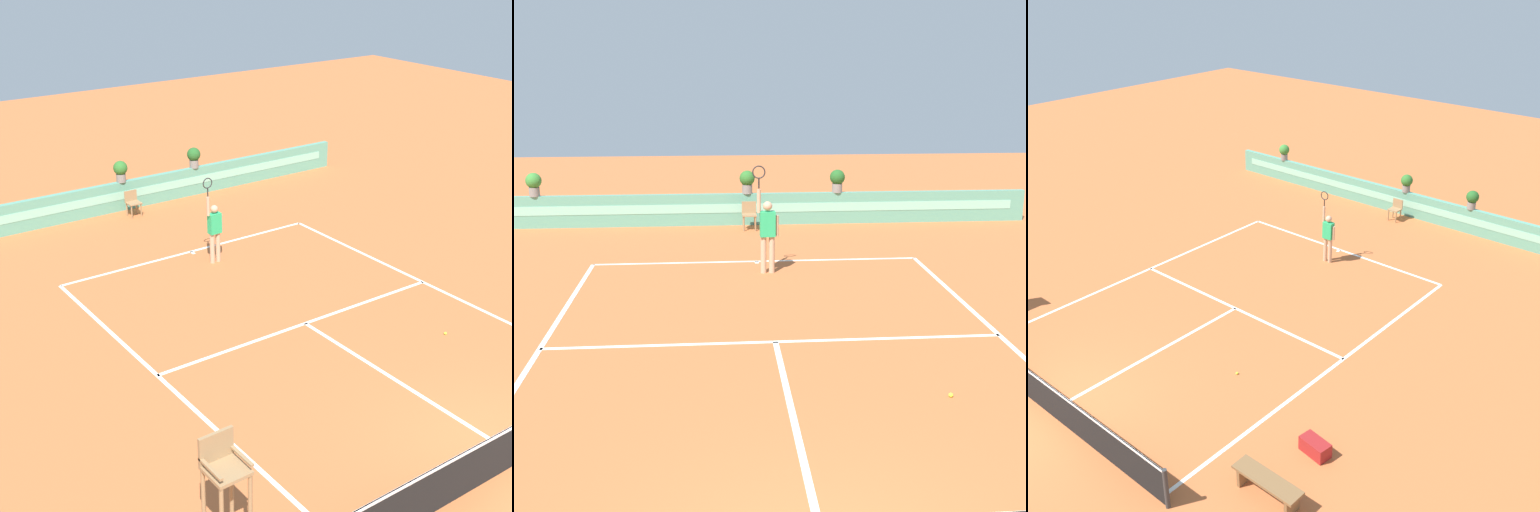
% 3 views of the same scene
% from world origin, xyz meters
% --- Properties ---
extents(ground_plane, '(60.00, 60.00, 0.00)m').
position_xyz_m(ground_plane, '(0.00, 6.00, 0.00)').
color(ground_plane, '#BC6033').
extents(court_lines, '(8.32, 11.94, 0.01)m').
position_xyz_m(court_lines, '(0.00, 6.72, 0.00)').
color(court_lines, white).
rests_on(court_lines, ground).
extents(net, '(8.92, 0.10, 1.00)m').
position_xyz_m(net, '(0.00, 0.00, 0.51)').
color(net, '#333333').
rests_on(net, ground).
extents(back_wall_barrier, '(18.00, 0.21, 1.00)m').
position_xyz_m(back_wall_barrier, '(0.00, 16.39, 0.50)').
color(back_wall_barrier, '#599E84').
rests_on(back_wall_barrier, ground).
extents(ball_kid_chair, '(0.44, 0.44, 0.85)m').
position_xyz_m(ball_kid_chair, '(0.01, 15.66, 0.48)').
color(ball_kid_chair, '#99754C').
rests_on(ball_kid_chair, ground).
extents(bench_courtside, '(1.60, 0.44, 0.51)m').
position_xyz_m(bench_courtside, '(5.75, 1.49, 0.38)').
color(bench_courtside, brown).
rests_on(bench_courtside, ground).
extents(gear_bag, '(0.74, 0.45, 0.36)m').
position_xyz_m(gear_bag, '(5.72, 3.10, 0.18)').
color(gear_bag, maroon).
rests_on(gear_bag, ground).
extents(tennis_player, '(0.62, 0.23, 2.58)m').
position_xyz_m(tennis_player, '(0.20, 10.84, 1.05)').
color(tennis_player, tan).
rests_on(tennis_player, ground).
extents(tennis_ball_near_baseline, '(0.07, 0.07, 0.07)m').
position_xyz_m(tennis_ball_near_baseline, '(2.39, 4.03, 0.03)').
color(tennis_ball_near_baseline, '#CCE033').
rests_on(tennis_ball_near_baseline, ground).
extents(potted_plant_far_left, '(0.48, 0.48, 0.72)m').
position_xyz_m(potted_plant_far_left, '(-6.56, 16.39, 1.41)').
color(potted_plant_far_left, gray).
rests_on(potted_plant_far_left, back_wall_barrier).
extents(potted_plant_right, '(0.48, 0.48, 0.72)m').
position_xyz_m(potted_plant_right, '(2.85, 16.39, 1.41)').
color(potted_plant_right, gray).
rests_on(potted_plant_right, back_wall_barrier).
extents(potted_plant_centre, '(0.48, 0.48, 0.72)m').
position_xyz_m(potted_plant_centre, '(-0.01, 16.39, 1.41)').
color(potted_plant_centre, gray).
rests_on(potted_plant_centre, back_wall_barrier).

